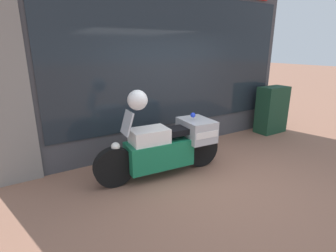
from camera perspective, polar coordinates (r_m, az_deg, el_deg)
name	(u,v)px	position (r m, az deg, el deg)	size (l,w,h in m)	color
ground_plane	(223,182)	(4.54, 11.95, -11.85)	(60.00, 60.00, 0.00)	#8E604C
shop_building	(146,65)	(5.42, -4.80, 13.14)	(6.49, 0.55, 3.60)	#424247
window_display	(172,123)	(6.01, 0.94, 0.64)	(5.30, 0.30, 2.01)	slate
paramedic_motorcycle	(169,145)	(4.53, 0.15, -4.16)	(2.32, 0.71, 1.21)	black
utility_cabinet	(272,110)	(7.29, 21.66, 3.31)	(0.78, 0.44, 1.19)	#193D28
white_helmet	(137,100)	(4.08, -6.66, 5.63)	(0.32, 0.32, 0.32)	white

